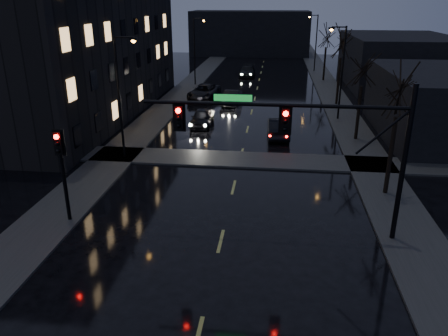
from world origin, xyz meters
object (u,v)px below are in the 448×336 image
(oncoming_car_a, at_px, (202,118))
(oncoming_car_d, at_px, (247,71))
(oncoming_car_b, at_px, (231,98))
(oncoming_car_c, at_px, (204,92))
(lead_car, at_px, (278,127))

(oncoming_car_a, xyz_separation_m, oncoming_car_d, (2.09, 25.74, 0.02))
(oncoming_car_a, relative_size, oncoming_car_d, 0.83)
(oncoming_car_b, distance_m, oncoming_car_c, 3.87)
(oncoming_car_c, bearing_deg, oncoming_car_b, -27.85)
(oncoming_car_b, height_order, lead_car, lead_car)
(oncoming_car_c, height_order, oncoming_car_d, oncoming_car_c)
(oncoming_car_c, distance_m, lead_car, 15.16)
(oncoming_car_a, distance_m, oncoming_car_b, 8.41)
(oncoming_car_c, relative_size, oncoming_car_d, 1.11)
(oncoming_car_b, relative_size, lead_car, 0.93)
(oncoming_car_a, height_order, oncoming_car_d, oncoming_car_d)
(lead_car, bearing_deg, oncoming_car_b, -68.88)
(oncoming_car_b, relative_size, oncoming_car_c, 0.76)
(lead_car, bearing_deg, oncoming_car_a, -23.82)
(oncoming_car_b, relative_size, oncoming_car_d, 0.85)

